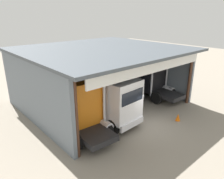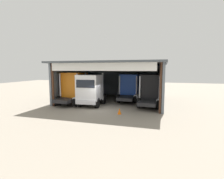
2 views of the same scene
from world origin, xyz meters
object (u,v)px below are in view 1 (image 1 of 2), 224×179
object	(u,v)px
truck_orange_right_bay	(81,107)
tool_cart	(108,76)
truck_black_left_bay	(151,78)
oil_drum	(104,79)
truck_white_center_bay	(115,101)
truck_blue_yard_outside	(110,78)
traffic_cone	(178,117)

from	to	relation	value
truck_orange_right_bay	tool_cart	distance (m)	12.29
truck_black_left_bay	truck_orange_right_bay	bearing A→B (deg)	-168.70
truck_orange_right_bay	oil_drum	bearing A→B (deg)	47.18
truck_black_left_bay	tool_cart	distance (m)	6.77
truck_orange_right_bay	truck_white_center_bay	bearing A→B (deg)	-10.10
truck_black_left_bay	truck_blue_yard_outside	bearing A→B (deg)	140.99
truck_orange_right_bay	tool_cart	xyz separation A→B (m)	(9.22, 8.00, -1.46)
truck_white_center_bay	oil_drum	world-z (taller)	truck_white_center_bay
truck_blue_yard_outside	tool_cart	xyz separation A→B (m)	(3.24, 3.99, -1.30)
truck_black_left_bay	oil_drum	bearing A→B (deg)	98.98
truck_white_center_bay	traffic_cone	distance (m)	5.08
truck_orange_right_bay	truck_blue_yard_outside	size ratio (longest dim) A/B	0.84
truck_orange_right_bay	truck_white_center_bay	world-z (taller)	truck_orange_right_bay
truck_blue_yard_outside	traffic_cone	xyz separation A→B (m)	(0.48, -7.28, -1.52)
oil_drum	tool_cart	size ratio (longest dim) A/B	0.94
truck_black_left_bay	traffic_cone	xyz separation A→B (m)	(-2.48, -4.65, -1.56)
tool_cart	truck_white_center_bay	bearing A→B (deg)	-128.21
truck_white_center_bay	truck_black_left_bay	distance (m)	6.81
truck_orange_right_bay	oil_drum	distance (m)	11.39
truck_blue_yard_outside	traffic_cone	world-z (taller)	truck_blue_yard_outside
truck_orange_right_bay	truck_blue_yard_outside	world-z (taller)	truck_orange_right_bay
truck_black_left_bay	traffic_cone	bearing A→B (deg)	-115.52
oil_drum	tool_cart	world-z (taller)	tool_cart
truck_blue_yard_outside	oil_drum	size ratio (longest dim) A/B	5.62
oil_drum	tool_cart	distance (m)	1.02
truck_white_center_bay	tool_cart	distance (m)	11.05
traffic_cone	truck_white_center_bay	bearing A→B (deg)	146.57
truck_black_left_bay	traffic_cone	distance (m)	5.50
truck_blue_yard_outside	oil_drum	bearing A→B (deg)	56.76
tool_cart	traffic_cone	world-z (taller)	tool_cart
truck_white_center_bay	oil_drum	distance (m)	10.25
truck_black_left_bay	truck_white_center_bay	bearing A→B (deg)	-160.43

